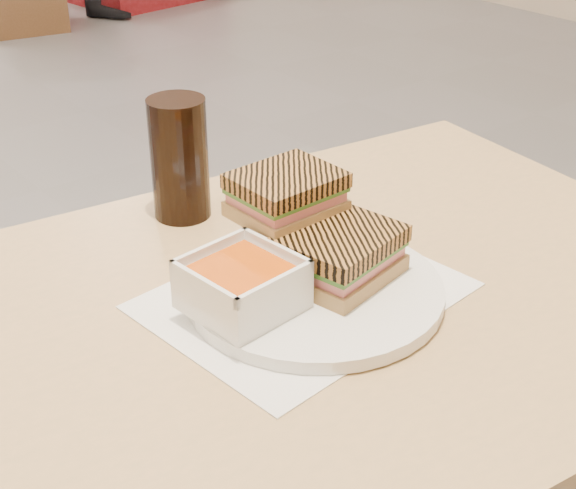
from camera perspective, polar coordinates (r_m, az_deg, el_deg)
main_table at (r=0.98m, az=-3.36°, el=-10.83°), size 1.28×0.84×0.75m
tray_liner at (r=0.95m, az=1.13°, el=-3.51°), size 0.36×0.29×0.00m
plate at (r=0.94m, az=1.86°, el=-3.14°), size 0.29×0.29×0.02m
soup_bowl at (r=0.89m, az=-3.16°, el=-2.91°), size 0.12×0.12×0.06m
panini_lower at (r=0.94m, az=3.57°, el=-0.67°), size 0.15×0.13×0.06m
panini_upper at (r=0.97m, az=-0.11°, el=3.45°), size 0.12×0.10×0.05m
cola_glass at (r=1.10m, az=-7.44°, el=5.84°), size 0.08×0.08×0.16m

